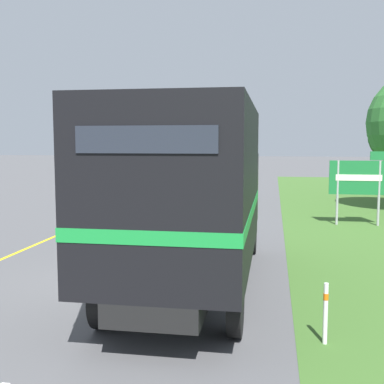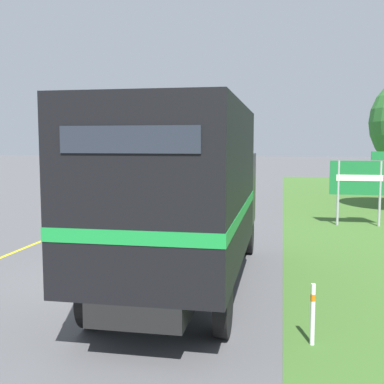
# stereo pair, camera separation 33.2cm
# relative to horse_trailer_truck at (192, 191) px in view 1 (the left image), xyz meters

# --- Properties ---
(ground_plane) EXTENTS (200.00, 200.00, 0.00)m
(ground_plane) POSITION_rel_horse_trailer_truck_xyz_m (-1.68, 0.32, -2.06)
(ground_plane) COLOR #515154
(edge_line_yellow) EXTENTS (0.12, 48.97, 0.01)m
(edge_line_yellow) POSITION_rel_horse_trailer_truck_xyz_m (-5.38, 9.84, -2.06)
(edge_line_yellow) COLOR yellow
(edge_line_yellow) RESTS_ON ground
(centre_dash_near) EXTENTS (0.12, 2.60, 0.01)m
(centre_dash_near) POSITION_rel_horse_trailer_truck_xyz_m (-1.68, 1.00, -2.06)
(centre_dash_near) COLOR white
(centre_dash_near) RESTS_ON ground
(centre_dash_mid_a) EXTENTS (0.12, 2.60, 0.01)m
(centre_dash_mid_a) POSITION_rel_horse_trailer_truck_xyz_m (-1.68, 7.60, -2.06)
(centre_dash_mid_a) COLOR white
(centre_dash_mid_a) RESTS_ON ground
(centre_dash_mid_b) EXTENTS (0.12, 2.60, 0.01)m
(centre_dash_mid_b) POSITION_rel_horse_trailer_truck_xyz_m (-1.68, 14.20, -2.06)
(centre_dash_mid_b) COLOR white
(centre_dash_mid_b) RESTS_ON ground
(centre_dash_far) EXTENTS (0.12, 2.60, 0.01)m
(centre_dash_far) POSITION_rel_horse_trailer_truck_xyz_m (-1.68, 20.80, -2.06)
(centre_dash_far) COLOR white
(centre_dash_far) RESTS_ON ground
(centre_dash_farthest) EXTENTS (0.12, 2.60, 0.01)m
(centre_dash_farthest) POSITION_rel_horse_trailer_truck_xyz_m (-1.68, 27.40, -2.06)
(centre_dash_farthest) COLOR white
(centre_dash_farthest) RESTS_ON ground
(horse_trailer_truck) EXTENTS (2.56, 7.89, 3.75)m
(horse_trailer_truck) POSITION_rel_horse_trailer_truck_xyz_m (0.00, 0.00, 0.00)
(horse_trailer_truck) COLOR black
(horse_trailer_truck) RESTS_ON ground
(lead_car_white) EXTENTS (1.80, 4.10, 2.01)m
(lead_car_white) POSITION_rel_horse_trailer_truck_xyz_m (-3.36, 15.90, -1.06)
(lead_car_white) COLOR black
(lead_car_white) RESTS_ON ground
(highway_sign) EXTENTS (2.10, 0.09, 2.74)m
(highway_sign) POSITION_rel_horse_trailer_truck_xyz_m (4.79, 8.76, -0.35)
(highway_sign) COLOR #9E9EA3
(highway_sign) RESTS_ON ground
(delineator_post) EXTENTS (0.08, 0.08, 0.95)m
(delineator_post) POSITION_rel_horse_trailer_truck_xyz_m (2.46, -2.38, -1.56)
(delineator_post) COLOR white
(delineator_post) RESTS_ON ground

